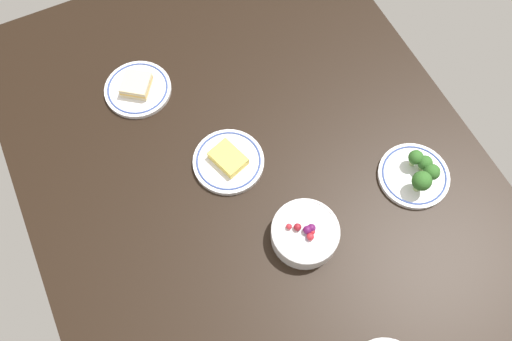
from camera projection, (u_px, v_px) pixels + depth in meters
The scene contains 5 objects.
dining_table at pixel (256, 177), 135.42cm from camera, with size 152.62×114.05×4.00cm, color black.
plate_cheese at pixel (228, 161), 133.79cm from camera, with size 18.37×18.37×4.01cm.
plate_sandwich at pixel (138, 88), 143.07cm from camera, with size 18.32×18.32×4.44cm.
bowl_berries at pixel (305, 233), 123.83cm from camera, with size 16.31×16.31×7.11cm.
plate_broccoli at pixel (417, 174), 130.93cm from camera, with size 18.09×18.09×8.51cm.
Camera 1 is at (-49.97, 23.83, 125.59)cm, focal length 36.64 mm.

